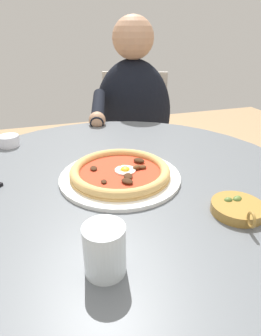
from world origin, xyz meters
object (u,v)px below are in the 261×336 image
at_px(cafe_chair_diner, 134,137).
at_px(pizza_on_plate, 120,173).
at_px(olive_pan, 237,208).
at_px(ramekin_capers, 9,140).
at_px(water_glass, 105,253).
at_px(diner_person, 132,148).
at_px(dining_table, 121,222).

bearing_deg(cafe_chair_diner, pizza_on_plate, 69.16).
bearing_deg(olive_pan, cafe_chair_diner, -96.70).
bearing_deg(ramekin_capers, pizza_on_plate, 130.81).
relative_size(water_glass, diner_person, 0.07).
bearing_deg(dining_table, water_glass, 69.75).
bearing_deg(pizza_on_plate, olive_pan, 131.05).
bearing_deg(water_glass, dining_table, -110.25).
bearing_deg(dining_table, pizza_on_plate, 20.30).
relative_size(pizza_on_plate, olive_pan, 2.36).
bearing_deg(water_glass, diner_person, -110.56).
height_order(pizza_on_plate, cafe_chair_diner, cafe_chair_diner).
relative_size(olive_pan, cafe_chair_diner, 0.15).
height_order(water_glass, olive_pan, water_glass).
height_order(ramekin_capers, diner_person, diner_person).
height_order(dining_table, pizza_on_plate, pizza_on_plate).
height_order(dining_table, cafe_chair_diner, cafe_chair_diner).
bearing_deg(ramekin_capers, diner_person, -146.10).
xyz_separation_m(dining_table, diner_person, (-0.27, -0.72, -0.08)).
distance_m(dining_table, cafe_chair_diner, 0.92).
xyz_separation_m(dining_table, water_glass, (0.11, 0.30, 0.18)).
bearing_deg(cafe_chair_diner, olive_pan, 83.30).
bearing_deg(diner_person, cafe_chair_diner, -111.47).
bearing_deg(cafe_chair_diner, ramekin_capers, 39.86).
distance_m(dining_table, diner_person, 0.77).
height_order(dining_table, water_glass, water_glass).
bearing_deg(diner_person, water_glass, 69.44).
height_order(olive_pan, cafe_chair_diner, cafe_chair_diner).
relative_size(dining_table, water_glass, 11.83).
bearing_deg(cafe_chair_diner, dining_table, 69.19).
height_order(dining_table, ramekin_capers, ramekin_capers).
height_order(pizza_on_plate, water_glass, water_glass).
relative_size(water_glass, ramekin_capers, 1.32).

